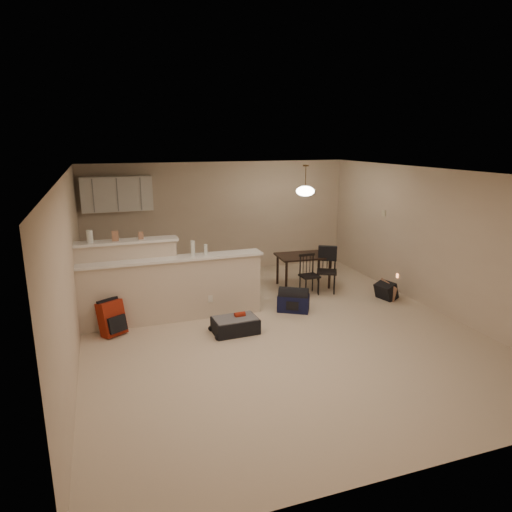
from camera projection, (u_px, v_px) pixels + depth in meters
name	position (u px, v px, depth m)	size (l,w,h in m)	color
room	(277.00, 254.00, 7.10)	(7.00, 7.02, 2.50)	beige
breakfast_bar	(157.00, 286.00, 7.61)	(3.08, 0.58, 1.39)	beige
upper_cabinets	(117.00, 194.00, 9.29)	(1.40, 0.34, 0.70)	white
kitchen_counter	(132.00, 263.00, 9.59)	(1.80, 0.60, 0.90)	white
thermostat	(384.00, 213.00, 9.40)	(0.02, 0.12, 0.12)	beige
jar	(90.00, 236.00, 7.21)	(0.10, 0.10, 0.20)	silver
cereal_box	(115.00, 236.00, 7.33)	(0.10, 0.07, 0.16)	#A27153
small_box	(141.00, 236.00, 7.46)	(0.08, 0.06, 0.12)	#A27153
bottle_a	(193.00, 248.00, 7.58)	(0.07, 0.07, 0.26)	silver
bottle_b	(206.00, 250.00, 7.65)	(0.06, 0.06, 0.18)	silver
dining_table	(303.00, 259.00, 9.39)	(1.12, 0.79, 0.67)	black
pendant_lamp	(305.00, 191.00, 9.04)	(0.36, 0.36, 0.62)	brown
dining_chair_near	(310.00, 275.00, 8.95)	(0.35, 0.33, 0.79)	black
dining_chair_far	(327.00, 270.00, 9.08)	(0.39, 0.37, 0.89)	black
suitcase	(235.00, 325.00, 7.22)	(0.70, 0.45, 0.24)	black
red_backpack	(112.00, 318.00, 7.11)	(0.36, 0.23, 0.54)	maroon
navy_duffel	(293.00, 303.00, 8.12)	(0.55, 0.30, 0.30)	#101333
black_daypack	(386.00, 291.00, 8.72)	(0.36, 0.25, 0.32)	black
cardboard_sheet	(387.00, 291.00, 8.72)	(0.44, 0.02, 0.33)	#A27153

